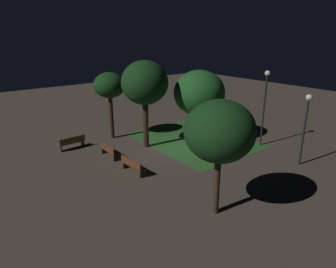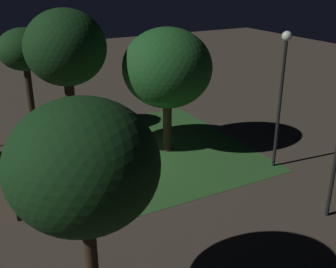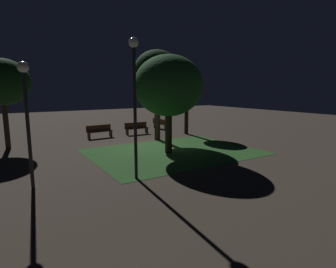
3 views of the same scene
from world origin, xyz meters
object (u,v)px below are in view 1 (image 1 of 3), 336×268
tree_near_wall (220,132)px  lamp_post_near_wall (306,117)px  tree_right_canopy (199,93)px  lamp_post_path_center (265,97)px  bench_back_row (109,150)px  bench_front_left (133,165)px  bench_near_trees (72,142)px  tree_back_right (110,86)px  tree_tall_center (145,83)px

tree_near_wall → lamp_post_near_wall: size_ratio=1.19×
tree_right_canopy → lamp_post_path_center: 4.40m
bench_back_row → bench_front_left: 2.85m
bench_near_trees → tree_back_right: 4.73m
bench_back_row → lamp_post_path_center: 10.85m
tree_tall_center → tree_back_right: size_ratio=1.20×
tree_right_canopy → tree_near_wall: 9.21m
bench_near_trees → lamp_post_path_center: bearing=55.6°
tree_right_canopy → tree_back_right: size_ratio=1.05×
tree_tall_center → lamp_post_near_wall: bearing=34.5°
tree_right_canopy → lamp_post_near_wall: bearing=16.5°
tree_tall_center → bench_back_row: bearing=-86.9°
bench_near_trees → tree_back_right: (-0.38, 3.25, 3.41)m
bench_back_row → lamp_post_path_center: size_ratio=0.35×
bench_near_trees → lamp_post_near_wall: lamp_post_near_wall is taller
bench_back_row → lamp_post_near_wall: lamp_post_near_wall is taller
bench_back_row → tree_tall_center: tree_tall_center is taller
bench_front_left → lamp_post_path_center: bearing=80.1°
tree_back_right → lamp_post_near_wall: tree_back_right is taller
bench_front_left → tree_back_right: 7.24m
lamp_post_path_center → tree_near_wall: bearing=-65.4°
bench_near_trees → lamp_post_path_center: (7.34, 10.74, 2.97)m
bench_near_trees → tree_back_right: tree_back_right is taller
tree_right_canopy → tree_tall_center: size_ratio=0.87×
tree_right_canopy → tree_tall_center: (-1.37, -3.58, 0.85)m
lamp_post_near_wall → tree_back_right: bearing=-149.6°
tree_near_wall → tree_tall_center: (-8.60, 2.12, 0.64)m
lamp_post_near_wall → lamp_post_path_center: 3.62m
tree_back_right → bench_near_trees: bearing=-83.3°
tree_back_right → bench_back_row: bearing=-30.8°
bench_front_left → tree_near_wall: (5.58, 0.78, 3.25)m
tree_tall_center → tree_back_right: tree_tall_center is taller
tree_right_canopy → lamp_post_near_wall: size_ratio=1.20×
bench_front_left → tree_back_right: tree_back_right is taller
bench_front_left → lamp_post_near_wall: lamp_post_near_wall is taller
tree_near_wall → lamp_post_path_center: lamp_post_path_center is taller
tree_tall_center → lamp_post_near_wall: tree_tall_center is taller
lamp_post_path_center → tree_right_canopy: bearing=-138.2°
tree_near_wall → lamp_post_path_center: size_ratio=0.98×
bench_front_left → tree_tall_center: (-3.01, 2.91, 3.89)m
tree_right_canopy → tree_near_wall: tree_right_canopy is taller
bench_near_trees → tree_back_right: bearing=96.7°
bench_front_left → tree_back_right: size_ratio=0.38×
bench_near_trees → lamp_post_near_wall: (10.80, 9.81, 2.43)m
bench_front_left → bench_near_trees: (-5.71, -1.32, 0.00)m
tree_near_wall → lamp_post_near_wall: tree_near_wall is taller
tree_near_wall → lamp_post_path_center: 9.50m
bench_back_row → tree_back_right: bearing=149.2°
tree_near_wall → tree_tall_center: 8.88m
lamp_post_near_wall → bench_back_row: bearing=-133.1°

